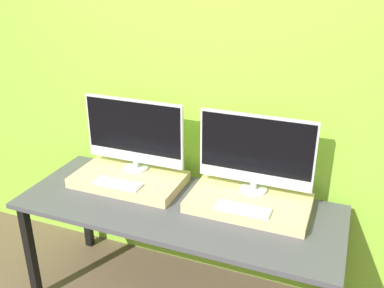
{
  "coord_description": "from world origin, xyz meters",
  "views": [
    {
      "loc": [
        0.87,
        -1.61,
        2.06
      ],
      "look_at": [
        0.0,
        0.59,
        1.03
      ],
      "focal_mm": 40.0,
      "sensor_mm": 36.0,
      "label": 1
    }
  ],
  "objects_px": {
    "keyboard_left": "(118,183)",
    "monitor_right": "(256,152)",
    "monitor_left": "(134,133)",
    "keyboard_right": "(243,209)"
  },
  "relations": [
    {
      "from": "monitor_left",
      "to": "keyboard_left",
      "type": "xyz_separation_m",
      "value": [
        -0.0,
        -0.24,
        -0.24
      ]
    },
    {
      "from": "monitor_left",
      "to": "monitor_right",
      "type": "distance_m",
      "value": 0.79
    },
    {
      "from": "keyboard_left",
      "to": "keyboard_right",
      "type": "bearing_deg",
      "value": 0.0
    },
    {
      "from": "keyboard_right",
      "to": "monitor_left",
      "type": "bearing_deg",
      "value": 163.31
    },
    {
      "from": "keyboard_left",
      "to": "monitor_right",
      "type": "bearing_deg",
      "value": 16.69
    },
    {
      "from": "monitor_right",
      "to": "keyboard_left",
      "type": "bearing_deg",
      "value": -163.31
    },
    {
      "from": "monitor_left",
      "to": "keyboard_right",
      "type": "relative_size",
      "value": 2.2
    },
    {
      "from": "monitor_right",
      "to": "keyboard_right",
      "type": "distance_m",
      "value": 0.34
    },
    {
      "from": "monitor_left",
      "to": "keyboard_left",
      "type": "relative_size",
      "value": 2.2
    },
    {
      "from": "keyboard_left",
      "to": "monitor_right",
      "type": "distance_m",
      "value": 0.86
    }
  ]
}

